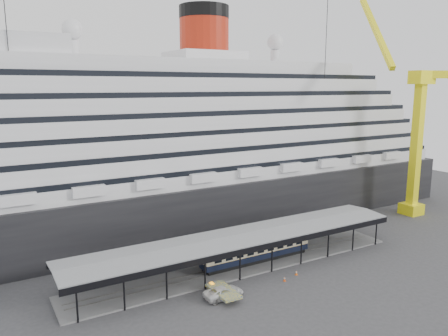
{
  "coord_description": "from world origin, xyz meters",
  "views": [
    {
      "loc": [
        -35.26,
        -49.51,
        28.0
      ],
      "look_at": [
        -1.43,
        8.0,
        15.45
      ],
      "focal_mm": 35.0,
      "sensor_mm": 36.0,
      "label": 1
    }
  ],
  "objects": [
    {
      "name": "port_truck",
      "position": [
        -7.72,
        -2.57,
        0.77
      ],
      "size": [
        5.54,
        2.58,
        1.54
      ],
      "primitive_type": "imported",
      "rotation": [
        0.0,
        0.0,
        1.57
      ],
      "color": "silver",
      "rests_on": "ground"
    },
    {
      "name": "cruise_ship",
      "position": [
        0.05,
        32.0,
        18.35
      ],
      "size": [
        130.0,
        30.0,
        43.9
      ],
      "color": "black",
      "rests_on": "ground"
    },
    {
      "name": "platform_canopy",
      "position": [
        0.0,
        5.0,
        2.36
      ],
      "size": [
        56.0,
        9.18,
        5.3
      ],
      "color": "slate",
      "rests_on": "ground"
    },
    {
      "name": "traffic_cone_mid",
      "position": [
        2.52,
        -2.72,
        0.36
      ],
      "size": [
        0.38,
        0.38,
        0.73
      ],
      "rotation": [
        0.0,
        0.0,
        -0.02
      ],
      "color": "#D2460B",
      "rests_on": "ground"
    },
    {
      "name": "pullman_carriage",
      "position": [
        2.83,
        5.0,
        2.34
      ],
      "size": [
        19.4,
        2.72,
        19.05
      ],
      "rotation": [
        0.0,
        0.0,
        -0.0
      ],
      "color": "black",
      "rests_on": "ground"
    },
    {
      "name": "ground",
      "position": [
        0.0,
        0.0,
        0.0
      ],
      "size": [
        200.0,
        200.0,
        0.0
      ],
      "primitive_type": "plane",
      "color": "#363639",
      "rests_on": "ground"
    },
    {
      "name": "traffic_cone_left",
      "position": [
        -6.72,
        -1.7,
        0.34
      ],
      "size": [
        0.46,
        0.46,
        0.69
      ],
      "rotation": [
        0.0,
        0.0,
        0.37
      ],
      "color": "#F8420D",
      "rests_on": "ground"
    },
    {
      "name": "traffic_cone_right",
      "position": [
        5.39,
        -1.94,
        0.36
      ],
      "size": [
        0.41,
        0.41,
        0.73
      ],
      "rotation": [
        0.0,
        0.0,
        0.1
      ],
      "color": "orange",
      "rests_on": "ground"
    },
    {
      "name": "crane_yellow",
      "position": [
        47.06,
        10.54,
        19.96
      ],
      "size": [
        23.83,
        18.78,
        47.6
      ],
      "color": "yellow",
      "rests_on": "ground"
    }
  ]
}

